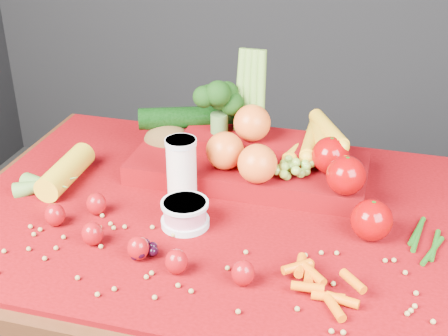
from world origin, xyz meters
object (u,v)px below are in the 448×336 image
(table, at_px, (222,253))
(yogurt_bowl, at_px, (185,213))
(milk_glass, at_px, (182,168))
(produce_mound, at_px, (259,154))

(table, distance_m, yogurt_bowl, 0.16)
(milk_glass, height_order, produce_mound, produce_mound)
(table, bearing_deg, yogurt_bowl, -127.13)
(table, height_order, produce_mound, produce_mound)
(produce_mound, bearing_deg, milk_glass, -135.16)
(milk_glass, distance_m, yogurt_bowl, 0.11)
(table, distance_m, milk_glass, 0.20)
(table, relative_size, yogurt_bowl, 11.47)
(milk_glass, distance_m, produce_mound, 0.19)
(table, xyz_separation_m, yogurt_bowl, (-0.05, -0.07, 0.13))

